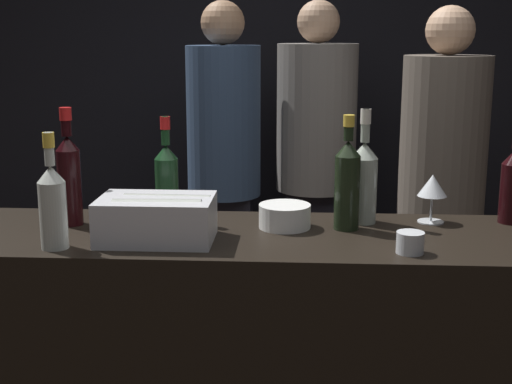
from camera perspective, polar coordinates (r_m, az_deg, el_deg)
wall_back_chalkboard at (r=4.24m, az=1.83°, el=10.09°), size 6.40×0.06×2.80m
ice_bin_with_bottles at (r=2.04m, az=-7.88°, el=-1.99°), size 0.32×0.21×0.13m
bowl_white at (r=2.16m, az=2.31°, el=-1.88°), size 0.16×0.16×0.07m
wine_glass at (r=2.27m, az=13.93°, el=0.37°), size 0.09×0.09×0.15m
candle_votive at (r=1.96m, az=12.23°, el=-3.97°), size 0.08×0.08×0.06m
champagne_bottle at (r=2.14m, az=7.31°, el=0.82°), size 0.08×0.08×0.34m
white_wine_bottle at (r=2.22m, az=8.61°, el=1.06°), size 0.08×0.08×0.35m
rose_wine_bottle at (r=2.01m, az=-15.97°, el=-0.84°), size 0.08×0.08×0.32m
red_wine_bottle_burgundy at (r=2.26m, az=-7.16°, el=1.10°), size 0.07×0.07×0.33m
red_wine_bottle_tall at (r=2.24m, az=-14.73°, el=1.28°), size 0.07×0.07×0.36m
person_in_hoodie at (r=3.64m, az=4.82°, el=2.77°), size 0.40×0.40×1.75m
person_blond_tee at (r=3.53m, az=-2.57°, el=2.54°), size 0.36×0.36×1.74m
person_grey_polo at (r=3.28m, az=14.62°, el=0.91°), size 0.38×0.38×1.70m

